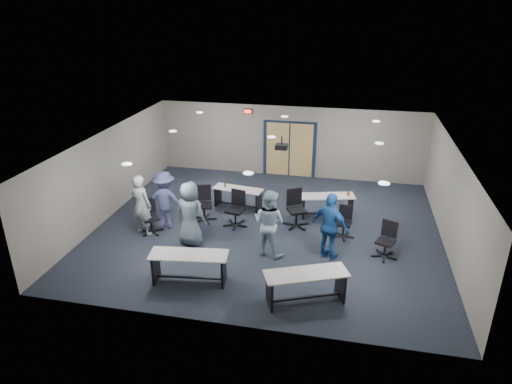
% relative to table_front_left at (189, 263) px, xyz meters
% --- Properties ---
extents(floor, '(10.00, 10.00, 0.00)m').
position_rel_table_front_left_xyz_m(floor, '(1.32, 3.14, -0.52)').
color(floor, black).
rests_on(floor, ground).
extents(back_wall, '(10.00, 0.04, 2.70)m').
position_rel_table_front_left_xyz_m(back_wall, '(1.32, 7.64, 0.83)').
color(back_wall, gray).
rests_on(back_wall, floor).
extents(front_wall, '(10.00, 0.04, 2.70)m').
position_rel_table_front_left_xyz_m(front_wall, '(1.32, -1.36, 0.83)').
color(front_wall, gray).
rests_on(front_wall, floor).
extents(left_wall, '(0.04, 9.00, 2.70)m').
position_rel_table_front_left_xyz_m(left_wall, '(-3.68, 3.14, 0.83)').
color(left_wall, gray).
rests_on(left_wall, floor).
extents(right_wall, '(0.04, 9.00, 2.70)m').
position_rel_table_front_left_xyz_m(right_wall, '(6.32, 3.14, 0.83)').
color(right_wall, gray).
rests_on(right_wall, floor).
extents(ceiling, '(10.00, 9.00, 0.04)m').
position_rel_table_front_left_xyz_m(ceiling, '(1.32, 3.14, 2.18)').
color(ceiling, silver).
rests_on(ceiling, back_wall).
extents(double_door, '(2.00, 0.07, 2.20)m').
position_rel_table_front_left_xyz_m(double_door, '(1.32, 7.61, 0.53)').
color(double_door, '#101D31').
rests_on(double_door, back_wall).
extents(exit_sign, '(0.32, 0.07, 0.18)m').
position_rel_table_front_left_xyz_m(exit_sign, '(-0.28, 7.59, 1.93)').
color(exit_sign, black).
rests_on(exit_sign, back_wall).
extents(ceiling_projector, '(0.35, 0.32, 0.37)m').
position_rel_table_front_left_xyz_m(ceiling_projector, '(1.62, 3.64, 1.89)').
color(ceiling_projector, black).
rests_on(ceiling_projector, ceiling).
extents(ceiling_can_lights, '(6.24, 5.74, 0.02)m').
position_rel_table_front_left_xyz_m(ceiling_can_lights, '(1.32, 3.39, 2.15)').
color(ceiling_can_lights, white).
rests_on(ceiling_can_lights, ceiling).
extents(table_front_left, '(1.93, 0.86, 0.76)m').
position_rel_table_front_left_xyz_m(table_front_left, '(0.00, 0.00, 0.00)').
color(table_front_left, beige).
rests_on(table_front_left, floor).
extents(table_front_right, '(1.96, 1.29, 0.75)m').
position_rel_table_front_left_xyz_m(table_front_right, '(2.81, -0.23, -0.00)').
color(table_front_right, beige).
rests_on(table_front_right, floor).
extents(table_back_left, '(1.68, 0.76, 0.90)m').
position_rel_table_front_left_xyz_m(table_back_left, '(0.09, 4.39, -0.06)').
color(table_back_left, beige).
rests_on(table_back_left, floor).
extents(table_back_right, '(1.79, 0.97, 0.80)m').
position_rel_table_front_left_xyz_m(table_back_right, '(2.98, 4.34, -0.04)').
color(table_back_right, beige).
rests_on(table_back_right, floor).
extents(chair_back_a, '(0.86, 0.86, 1.10)m').
position_rel_table_front_left_xyz_m(chair_back_a, '(-0.68, 3.24, 0.03)').
color(chair_back_a, black).
rests_on(chair_back_a, floor).
extents(chair_back_b, '(0.82, 0.82, 1.09)m').
position_rel_table_front_left_xyz_m(chair_back_b, '(0.35, 3.08, 0.03)').
color(chair_back_b, black).
rests_on(chair_back_b, floor).
extents(chair_back_c, '(0.98, 0.98, 1.14)m').
position_rel_table_front_left_xyz_m(chair_back_c, '(2.15, 3.42, 0.05)').
color(chair_back_c, black).
rests_on(chair_back_c, floor).
extents(chair_back_d, '(0.66, 0.66, 0.92)m').
position_rel_table_front_left_xyz_m(chair_back_d, '(3.55, 3.04, -0.06)').
color(chair_back_d, black).
rests_on(chair_back_d, floor).
extents(chair_loose_left, '(0.88, 0.88, 1.01)m').
position_rel_table_front_left_xyz_m(chair_loose_left, '(-1.95, 2.15, -0.01)').
color(chair_loose_left, black).
rests_on(chair_loose_left, floor).
extents(chair_loose_right, '(0.81, 0.81, 0.99)m').
position_rel_table_front_left_xyz_m(chair_loose_right, '(4.65, 2.14, -0.02)').
color(chair_loose_right, black).
rests_on(chair_loose_right, floor).
extents(person_gray, '(0.75, 0.59, 1.83)m').
position_rel_table_front_left_xyz_m(person_gray, '(-2.14, 2.02, 0.40)').
color(person_gray, '#9DA8AC').
rests_on(person_gray, floor).
extents(person_plaid, '(0.99, 0.74, 1.83)m').
position_rel_table_front_left_xyz_m(person_plaid, '(-0.58, 1.79, 0.40)').
color(person_plaid, slate).
rests_on(person_plaid, floor).
extents(person_lightblue, '(1.08, 0.97, 1.83)m').
position_rel_table_front_left_xyz_m(person_lightblue, '(1.63, 1.70, 0.40)').
color(person_lightblue, '#97B3C7').
rests_on(person_lightblue, floor).
extents(person_navy, '(1.15, 0.91, 1.83)m').
position_rel_table_front_left_xyz_m(person_navy, '(3.21, 1.81, 0.40)').
color(person_navy, '#19488D').
rests_on(person_navy, floor).
extents(person_back, '(1.23, 0.82, 1.76)m').
position_rel_table_front_left_xyz_m(person_back, '(-1.65, 2.59, 0.36)').
color(person_back, '#3F4672').
rests_on(person_back, floor).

